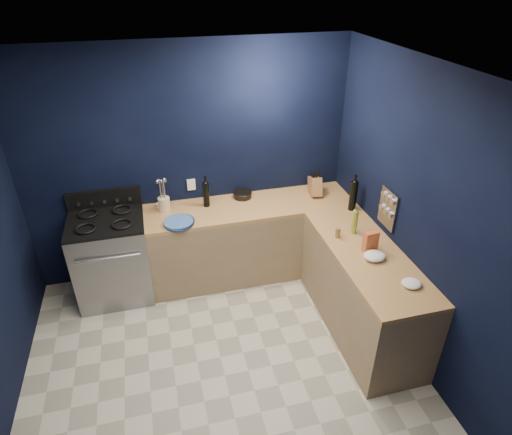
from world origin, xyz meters
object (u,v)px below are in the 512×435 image
object	(u,v)px
utensil_crock	(164,204)
gas_range	(113,259)
plate_stack	(179,223)
crouton_bag	(371,241)
knife_block	(315,186)

from	to	relation	value
utensil_crock	gas_range	bearing A→B (deg)	-167.88
plate_stack	utensil_crock	distance (m)	0.35
plate_stack	crouton_bag	size ratio (longest dim) A/B	1.50
gas_range	plate_stack	xyz separation A→B (m)	(0.73, -0.19, 0.46)
gas_range	plate_stack	size ratio (longest dim) A/B	3.05
plate_stack	crouton_bag	bearing A→B (deg)	-28.64
knife_block	utensil_crock	bearing A→B (deg)	-176.01
gas_range	crouton_bag	distance (m)	2.69
gas_range	utensil_crock	xyz separation A→B (m)	(0.61, 0.13, 0.52)
plate_stack	utensil_crock	bearing A→B (deg)	109.65
gas_range	knife_block	world-z (taller)	knife_block
plate_stack	knife_block	world-z (taller)	knife_block
gas_range	utensil_crock	size ratio (longest dim) A/B	5.92
gas_range	knife_block	xyz separation A→B (m)	(2.30, 0.07, 0.55)
utensil_crock	crouton_bag	size ratio (longest dim) A/B	0.77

